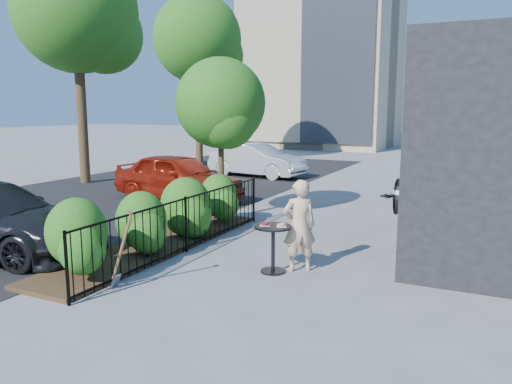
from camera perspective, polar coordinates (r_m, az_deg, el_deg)
The scene contains 13 objects.
ground at distance 9.21m, azimuth -0.06°, elevation -7.98°, with size 120.00×120.00×0.00m, color gray.
fence at distance 9.79m, azimuth -8.01°, elevation -3.62°, with size 0.05×6.05×1.10m.
planting_bed at distance 10.31m, azimuth -11.19°, elevation -6.01°, with size 1.30×6.00×0.08m, color #382616.
shrubs at distance 10.18m, azimuth -10.53°, elevation -2.37°, with size 1.10×5.60×1.24m.
patio_tree at distance 12.27m, azimuth -3.91°, elevation 9.49°, with size 2.20×2.20×3.94m.
street at distance 15.62m, azimuth -18.71°, elevation -1.16°, with size 9.00×30.00×0.01m, color black.
street_tree_near at distance 19.79m, azimuth -19.79°, elevation 18.17°, with size 4.40×4.40×8.28m.
street_tree_far at distance 26.02m, azimuth -6.64°, elevation 16.45°, with size 4.40×4.40×8.28m.
cafe_table at distance 8.50m, azimuth 1.97°, elevation -5.54°, with size 0.65×0.65×0.87m.
woman at distance 8.56m, azimuth 4.97°, elevation -3.85°, with size 0.58×0.38×1.59m, color #DCB48E.
shovel at distance 7.98m, azimuth -15.18°, elevation -6.85°, with size 0.46×0.17×1.29m.
car_red at distance 15.26m, azimuth -8.91°, elevation 1.69°, with size 1.69×4.21×1.43m, color #9D1C0D.
car_silver at distance 20.40m, azimuth 0.10°, elevation 3.65°, with size 1.42×4.07×1.34m, color #BBBBC0.
Camera 1 is at (3.83, -7.91, 2.78)m, focal length 35.00 mm.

